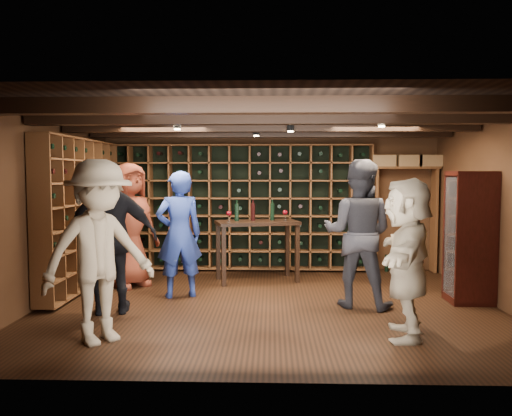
{
  "coord_description": "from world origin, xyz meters",
  "views": [
    {
      "loc": [
        0.04,
        -6.56,
        1.75
      ],
      "look_at": [
        -0.17,
        0.2,
        1.28
      ],
      "focal_mm": 35.0,
      "sensor_mm": 36.0,
      "label": 1
    }
  ],
  "objects_px": {
    "guest_woman_black": "(112,238)",
    "man_blue_shirt": "(179,234)",
    "guest_red_floral": "(129,225)",
    "guest_beige": "(407,258)",
    "display_cabinet": "(470,240)",
    "man_grey_suit": "(358,233)",
    "tasting_table": "(257,229)",
    "guest_khaki": "(99,252)"
  },
  "relations": [
    {
      "from": "guest_woman_black",
      "to": "man_blue_shirt",
      "type": "bearing_deg",
      "value": -139.4
    },
    {
      "from": "guest_red_floral",
      "to": "guest_beige",
      "type": "xyz_separation_m",
      "value": [
        3.63,
        -2.28,
        -0.1
      ]
    },
    {
      "from": "display_cabinet",
      "to": "man_grey_suit",
      "type": "relative_size",
      "value": 0.91
    },
    {
      "from": "tasting_table",
      "to": "man_blue_shirt",
      "type": "bearing_deg",
      "value": -149.98
    },
    {
      "from": "display_cabinet",
      "to": "guest_woman_black",
      "type": "bearing_deg",
      "value": -171.74
    },
    {
      "from": "guest_red_floral",
      "to": "guest_beige",
      "type": "bearing_deg",
      "value": -80.52
    },
    {
      "from": "man_grey_suit",
      "to": "tasting_table",
      "type": "distance_m",
      "value": 2.04
    },
    {
      "from": "man_grey_suit",
      "to": "guest_khaki",
      "type": "xyz_separation_m",
      "value": [
        -2.91,
        -1.5,
        -0.02
      ]
    },
    {
      "from": "man_grey_suit",
      "to": "display_cabinet",
      "type": "bearing_deg",
      "value": -151.5
    },
    {
      "from": "man_blue_shirt",
      "to": "man_grey_suit",
      "type": "bearing_deg",
      "value": 149.41
    },
    {
      "from": "tasting_table",
      "to": "man_grey_suit",
      "type": "bearing_deg",
      "value": -62.93
    },
    {
      "from": "guest_beige",
      "to": "tasting_table",
      "type": "xyz_separation_m",
      "value": [
        -1.68,
        2.74,
        0.0
      ]
    },
    {
      "from": "display_cabinet",
      "to": "guest_khaki",
      "type": "relative_size",
      "value": 0.92
    },
    {
      "from": "man_grey_suit",
      "to": "guest_khaki",
      "type": "height_order",
      "value": "man_grey_suit"
    },
    {
      "from": "man_blue_shirt",
      "to": "man_grey_suit",
      "type": "xyz_separation_m",
      "value": [
        2.44,
        -0.43,
        0.07
      ]
    },
    {
      "from": "guest_woman_black",
      "to": "tasting_table",
      "type": "bearing_deg",
      "value": -143.11
    },
    {
      "from": "guest_beige",
      "to": "tasting_table",
      "type": "height_order",
      "value": "guest_beige"
    },
    {
      "from": "display_cabinet",
      "to": "guest_khaki",
      "type": "height_order",
      "value": "guest_khaki"
    },
    {
      "from": "guest_red_floral",
      "to": "guest_woman_black",
      "type": "relative_size",
      "value": 1.0
    },
    {
      "from": "display_cabinet",
      "to": "tasting_table",
      "type": "height_order",
      "value": "display_cabinet"
    },
    {
      "from": "display_cabinet",
      "to": "guest_woman_black",
      "type": "distance_m",
      "value": 4.71
    },
    {
      "from": "guest_khaki",
      "to": "tasting_table",
      "type": "xyz_separation_m",
      "value": [
        1.54,
        3.0,
        -0.09
      ]
    },
    {
      "from": "guest_woman_black",
      "to": "guest_khaki",
      "type": "bearing_deg",
      "value": 90.2
    },
    {
      "from": "display_cabinet",
      "to": "guest_beige",
      "type": "relative_size",
      "value": 1.03
    },
    {
      "from": "man_grey_suit",
      "to": "tasting_table",
      "type": "bearing_deg",
      "value": -27.89
    },
    {
      "from": "display_cabinet",
      "to": "guest_khaki",
      "type": "distance_m",
      "value": 4.77
    },
    {
      "from": "guest_woman_black",
      "to": "guest_beige",
      "type": "relative_size",
      "value": 1.12
    },
    {
      "from": "man_blue_shirt",
      "to": "guest_beige",
      "type": "height_order",
      "value": "man_blue_shirt"
    },
    {
      "from": "guest_woman_black",
      "to": "guest_beige",
      "type": "height_order",
      "value": "guest_woman_black"
    },
    {
      "from": "man_blue_shirt",
      "to": "guest_khaki",
      "type": "relative_size",
      "value": 0.94
    },
    {
      "from": "display_cabinet",
      "to": "tasting_table",
      "type": "xyz_separation_m",
      "value": [
        -2.91,
        1.27,
        -0.0
      ]
    },
    {
      "from": "man_grey_suit",
      "to": "guest_beige",
      "type": "height_order",
      "value": "man_grey_suit"
    },
    {
      "from": "guest_woman_black",
      "to": "guest_khaki",
      "type": "relative_size",
      "value": 1.01
    },
    {
      "from": "man_grey_suit",
      "to": "guest_khaki",
      "type": "relative_size",
      "value": 1.02
    },
    {
      "from": "man_grey_suit",
      "to": "guest_woman_black",
      "type": "relative_size",
      "value": 1.01
    },
    {
      "from": "guest_khaki",
      "to": "guest_beige",
      "type": "relative_size",
      "value": 1.11
    },
    {
      "from": "display_cabinet",
      "to": "guest_red_floral",
      "type": "height_order",
      "value": "guest_red_floral"
    },
    {
      "from": "guest_khaki",
      "to": "guest_beige",
      "type": "height_order",
      "value": "guest_khaki"
    },
    {
      "from": "display_cabinet",
      "to": "guest_beige",
      "type": "height_order",
      "value": "display_cabinet"
    },
    {
      "from": "guest_beige",
      "to": "guest_khaki",
      "type": "bearing_deg",
      "value": -72.37
    },
    {
      "from": "man_blue_shirt",
      "to": "guest_woman_black",
      "type": "distance_m",
      "value": 1.1
    },
    {
      "from": "man_blue_shirt",
      "to": "guest_beige",
      "type": "bearing_deg",
      "value": 128.16
    }
  ]
}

